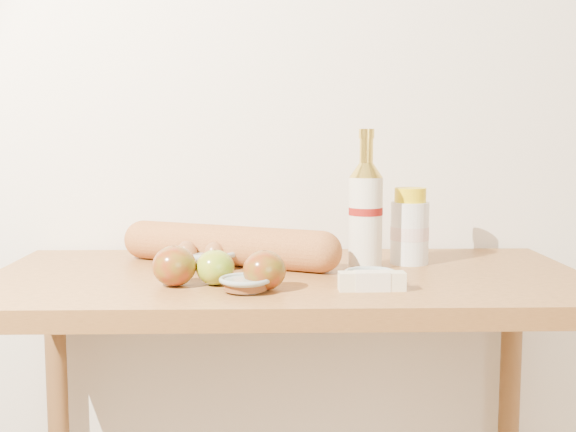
# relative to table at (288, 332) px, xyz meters

# --- Properties ---
(back_wall) EXTENTS (3.50, 0.02, 2.60)m
(back_wall) POSITION_rel_table_xyz_m (0.00, 0.33, 0.52)
(back_wall) COLOR white
(back_wall) RESTS_ON ground
(table) EXTENTS (1.20, 0.60, 0.90)m
(table) POSITION_rel_table_xyz_m (0.00, 0.00, 0.00)
(table) COLOR #A86F36
(table) RESTS_ON ground
(bourbon_bottle) EXTENTS (0.09, 0.09, 0.29)m
(bourbon_bottle) POSITION_rel_table_xyz_m (0.16, 0.05, 0.24)
(bourbon_bottle) COLOR beige
(bourbon_bottle) RESTS_ON table
(cream_bottle) EXTENTS (0.11, 0.11, 0.16)m
(cream_bottle) POSITION_rel_table_xyz_m (0.27, 0.10, 0.20)
(cream_bottle) COLOR silver
(cream_bottle) RESTS_ON table
(egg_bowl) EXTENTS (0.19, 0.19, 0.06)m
(egg_bowl) POSITION_rel_table_xyz_m (-0.18, 0.08, 0.15)
(egg_bowl) COLOR #95A39E
(egg_bowl) RESTS_ON table
(baguette) EXTENTS (0.50, 0.29, 0.09)m
(baguette) POSITION_rel_table_xyz_m (-0.13, 0.09, 0.17)
(baguette) COLOR #C1753B
(baguette) RESTS_ON table
(apple_yellowgreen) EXTENTS (0.08, 0.08, 0.07)m
(apple_yellowgreen) POSITION_rel_table_xyz_m (-0.14, -0.11, 0.16)
(apple_yellowgreen) COLOR #A69721
(apple_yellowgreen) RESTS_ON table
(apple_redgreen_front) EXTENTS (0.08, 0.08, 0.08)m
(apple_redgreen_front) POSITION_rel_table_xyz_m (-0.21, -0.12, 0.16)
(apple_redgreen_front) COLOR maroon
(apple_redgreen_front) RESTS_ON table
(apple_redgreen_right) EXTENTS (0.10, 0.10, 0.07)m
(apple_redgreen_right) POSITION_rel_table_xyz_m (-0.05, -0.16, 0.16)
(apple_redgreen_right) COLOR maroon
(apple_redgreen_right) RESTS_ON table
(sugar_bowl) EXTENTS (0.12, 0.12, 0.03)m
(sugar_bowl) POSITION_rel_table_xyz_m (-0.08, -0.17, 0.14)
(sugar_bowl) COLOR gray
(sugar_bowl) RESTS_ON table
(syrup_bowl) EXTENTS (0.11, 0.11, 0.03)m
(syrup_bowl) POSITION_rel_table_xyz_m (0.15, -0.13, 0.14)
(syrup_bowl) COLOR #909E99
(syrup_bowl) RESTS_ON table
(butter_stick) EXTENTS (0.12, 0.04, 0.04)m
(butter_stick) POSITION_rel_table_xyz_m (0.15, -0.16, 0.14)
(butter_stick) COLOR beige
(butter_stick) RESTS_ON table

